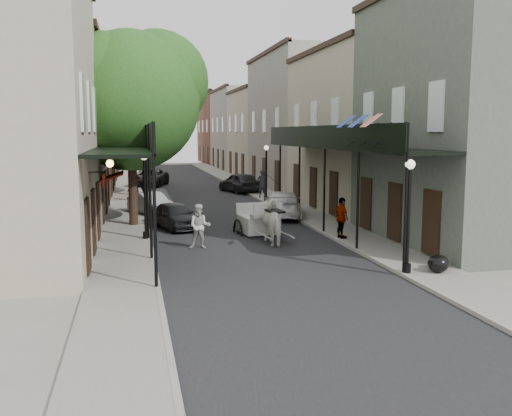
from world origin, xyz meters
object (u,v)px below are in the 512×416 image
tree_far (136,116)px  pedestrian_walking (200,226)px  tree_near (139,95)px  pedestrian_sidewalk_left (136,188)px  car_left_far (149,178)px  pedestrian_sidewalk_right (342,218)px  lamppost_left (145,194)px  lamppost_right_far (266,172)px  lamppost_right_near (408,214)px  carriage (255,208)px  car_right_near (283,204)px  car_left_near (175,215)px  horse (276,222)px  car_right_far (240,182)px  car_left_mid (151,204)px

tree_far → pedestrian_walking: tree_far is taller
tree_near → pedestrian_sidewalk_left: bearing=91.2°
car_left_far → pedestrian_sidewalk_left: bearing=-80.6°
car_left_far → tree_far: bearing=-82.6°
pedestrian_walking → pedestrian_sidewalk_right: 6.21m
lamppost_left → car_left_far: bearing=87.9°
tree_far → lamppost_right_far: tree_far is taller
lamppost_right_near → pedestrian_walking: bearing=135.9°
carriage → car_left_far: (-4.14, 24.59, -0.41)m
pedestrian_sidewalk_left → pedestrian_sidewalk_right: pedestrian_sidewalk_right is taller
car_left_far → car_right_near: 21.28m
lamppost_left → car_left_near: lamppost_left is taller
lamppost_left → carriage: (5.08, 1.13, -0.87)m
tree_near → lamppost_right_far: tree_near is taller
lamppost_left → tree_near: bearing=91.3°
horse → car_right_near: horse is taller
tree_far → carriage: size_ratio=2.84×
pedestrian_walking → pedestrian_sidewalk_left: bearing=108.7°
car_left_far → car_right_near: bearing=-56.1°
car_left_near → car_right_far: 17.14m
pedestrian_walking → car_right_near: bearing=64.3°
lamppost_left → pedestrian_walking: (2.10, -2.09, -1.14)m
pedestrian_sidewalk_right → car_left_near: size_ratio=0.47×
tree_near → carriage: size_ratio=3.18×
tree_near → car_right_far: 17.67m
lamppost_right_far → car_left_mid: size_ratio=0.96×
horse → pedestrian_walking: 3.30m
lamppost_right_near → lamppost_right_far: same height
horse → car_right_far: (2.33, 20.66, -0.11)m
horse → car_left_near: bearing=-56.3°
lamppost_left → lamppost_right_far: 14.53m
lamppost_left → pedestrian_sidewalk_left: bearing=91.2°
pedestrian_sidewalk_left → car_left_near: 11.30m
lamppost_left → tree_far: bearing=90.5°
lamppost_left → car_left_mid: bearing=86.4°
lamppost_right_near → car_left_near: lamppost_right_near is taller
lamppost_right_near → car_left_mid: 17.81m
pedestrian_walking → car_left_mid: size_ratio=0.47×
tree_near → tree_far: size_ratio=1.12×
car_right_near → tree_far: bearing=-43.6°
horse → car_left_mid: 10.84m
tree_near → car_left_mid: bearing=81.1°
tree_near → tree_far: tree_near is taller
lamppost_right_near → lamppost_left: 11.46m
car_left_far → lamppost_right_near: bearing=-62.3°
lamppost_right_near → pedestrian_sidewalk_left: bearing=111.0°
tree_near → pedestrian_sidewalk_left: 11.38m
pedestrian_sidewalk_right → car_right_far: bearing=-7.1°
car_left_mid → pedestrian_sidewalk_left: bearing=73.9°
car_left_mid → car_right_far: 13.13m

